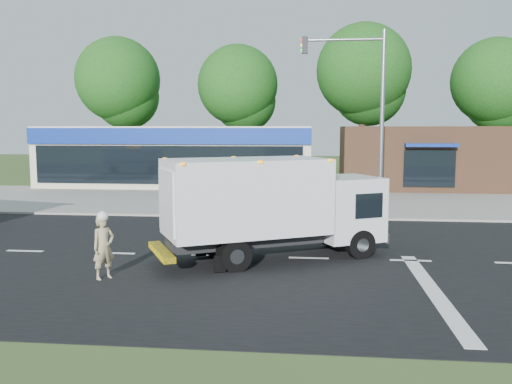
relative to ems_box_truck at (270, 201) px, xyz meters
The scene contains 11 objects.
ground 2.12m from the ems_box_truck, 12.77° to the left, with size 120.00×120.00×0.00m, color #385123.
road_asphalt 2.11m from the ems_box_truck, 12.77° to the left, with size 60.00×14.00×0.02m, color black.
sidewalk 8.71m from the ems_box_truck, 82.23° to the left, with size 60.00×2.40×0.12m, color gray.
parking_apron 14.41m from the ems_box_truck, 85.37° to the left, with size 60.00×9.00×0.02m, color gray.
lane_markings 3.24m from the ems_box_truck, 23.50° to the right, with size 55.20×7.00×0.01m.
ems_box_truck is the anchor object (origin of this frame).
emergency_worker 4.91m from the ems_box_truck, 148.66° to the right, with size 0.70×0.73×1.79m.
retail_strip_mall 21.66m from the ems_box_truck, 111.24° to the left, with size 18.00×6.20×4.00m.
brown_storefront 21.82m from the ems_box_truck, 68.06° to the left, with size 10.00×6.70×4.00m.
traffic_signal_pole 9.17m from the ems_box_truck, 65.96° to the left, with size 3.51×0.25×8.00m.
background_trees 28.98m from the ems_box_truck, 89.38° to the left, with size 36.77×7.39×12.10m.
Camera 1 is at (0.07, -16.04, 3.92)m, focal length 38.00 mm.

